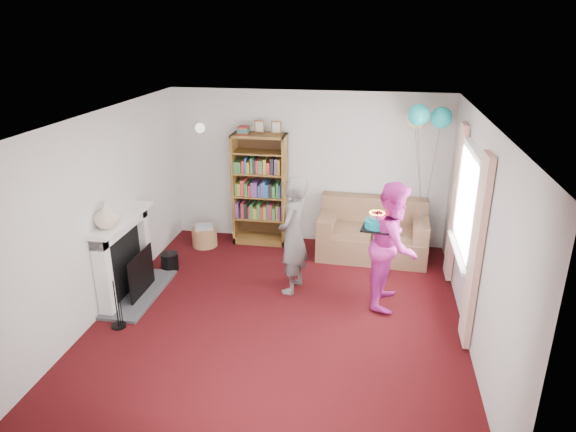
% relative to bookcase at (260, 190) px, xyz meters
% --- Properties ---
extents(ground, '(5.00, 5.00, 0.00)m').
position_rel_bookcase_xyz_m(ground, '(0.76, -2.30, -0.90)').
color(ground, black).
rests_on(ground, ground).
extents(wall_back, '(4.50, 0.02, 2.50)m').
position_rel_bookcase_xyz_m(wall_back, '(0.76, 0.21, 0.35)').
color(wall_back, silver).
rests_on(wall_back, ground).
extents(wall_left, '(0.02, 5.00, 2.50)m').
position_rel_bookcase_xyz_m(wall_left, '(-1.50, -2.30, 0.35)').
color(wall_left, silver).
rests_on(wall_left, ground).
extents(wall_right, '(0.02, 5.00, 2.50)m').
position_rel_bookcase_xyz_m(wall_right, '(3.02, -2.30, 0.35)').
color(wall_right, silver).
rests_on(wall_right, ground).
extents(ceiling, '(4.50, 5.00, 0.01)m').
position_rel_bookcase_xyz_m(ceiling, '(0.76, -2.30, 1.60)').
color(ceiling, white).
rests_on(ceiling, wall_back).
extents(fireplace, '(0.55, 1.80, 1.12)m').
position_rel_bookcase_xyz_m(fireplace, '(-1.33, -2.11, -0.39)').
color(fireplace, '#3F3F42').
rests_on(fireplace, ground).
extents(window_bay, '(0.14, 2.02, 2.20)m').
position_rel_bookcase_xyz_m(window_bay, '(2.96, -1.70, 0.30)').
color(window_bay, white).
rests_on(window_bay, ground).
extents(wall_sconce, '(0.16, 0.23, 0.16)m').
position_rel_bookcase_xyz_m(wall_sconce, '(-0.99, 0.06, 0.98)').
color(wall_sconce, gold).
rests_on(wall_sconce, ground).
extents(bookcase, '(0.87, 0.42, 2.04)m').
position_rel_bookcase_xyz_m(bookcase, '(0.00, 0.00, 0.00)').
color(bookcase, '#472B14').
rests_on(bookcase, ground).
extents(sofa, '(1.68, 0.89, 0.89)m').
position_rel_bookcase_xyz_m(sofa, '(1.86, -0.23, -0.57)').
color(sofa, brown).
rests_on(sofa, ground).
extents(wicker_basket, '(0.41, 0.41, 0.37)m').
position_rel_bookcase_xyz_m(wicker_basket, '(-0.88, -0.37, -0.74)').
color(wicker_basket, '#A8804E').
rests_on(wicker_basket, ground).
extents(person_striped, '(0.49, 0.65, 1.62)m').
position_rel_bookcase_xyz_m(person_striped, '(0.80, -1.59, -0.09)').
color(person_striped, black).
rests_on(person_striped, ground).
extents(person_magenta, '(0.74, 0.89, 1.66)m').
position_rel_bookcase_xyz_m(person_magenta, '(2.12, -1.71, -0.07)').
color(person_magenta, '#CB289A').
rests_on(person_magenta, ground).
extents(birthday_cake, '(0.36, 0.36, 0.22)m').
position_rel_bookcase_xyz_m(birthday_cake, '(1.89, -1.75, 0.21)').
color(birthday_cake, black).
rests_on(birthday_cake, ground).
extents(balloons, '(0.63, 0.69, 1.77)m').
position_rel_bookcase_xyz_m(balloons, '(2.49, -0.30, 1.32)').
color(balloons, '#3F3F3F').
rests_on(balloons, ground).
extents(mantel_vase, '(0.39, 0.39, 0.33)m').
position_rel_bookcase_xyz_m(mantel_vase, '(-1.36, -2.45, 0.39)').
color(mantel_vase, beige).
rests_on(mantel_vase, fireplace).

